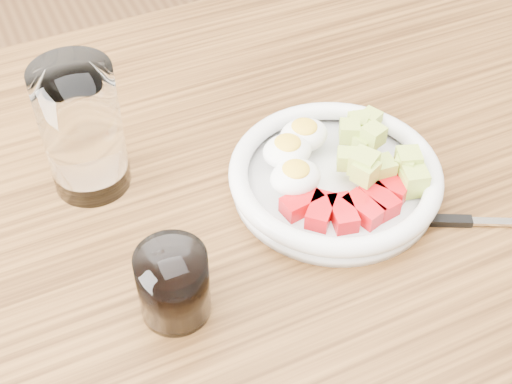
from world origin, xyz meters
TOP-DOWN VIEW (x-y plane):
  - dining_table at (0.00, 0.00)m, footprint 1.50×0.90m
  - bowl at (0.09, 0.01)m, footprint 0.24×0.24m
  - fork at (0.18, -0.10)m, footprint 0.18×0.10m
  - water_glass at (-0.16, 0.13)m, footprint 0.09×0.09m
  - coffee_glass at (-0.14, -0.08)m, footprint 0.07×0.07m

SIDE VIEW (x-z plane):
  - dining_table at x=0.00m, z-range 0.28..1.05m
  - fork at x=0.18m, z-range 0.77..0.78m
  - bowl at x=0.09m, z-range 0.76..0.82m
  - coffee_glass at x=-0.14m, z-range 0.77..0.85m
  - water_glass at x=-0.16m, z-range 0.77..0.93m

